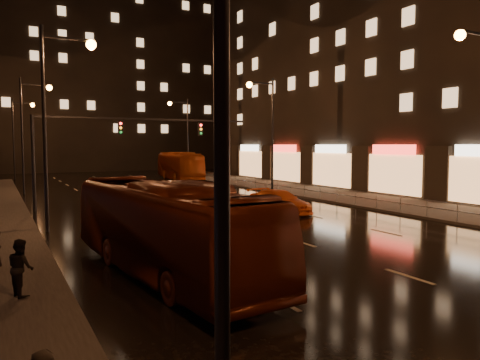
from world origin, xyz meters
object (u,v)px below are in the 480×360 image
object	(u,v)px
taxi_near	(275,204)
pedestrian_b	(21,267)
bus_curb	(180,166)
bus_red	(165,228)
taxi_far	(279,202)

from	to	relation	value
taxi_near	pedestrian_b	xyz separation A→B (m)	(-14.88, -10.74, 0.34)
bus_curb	pedestrian_b	bearing A→B (deg)	-109.59
bus_curb	pedestrian_b	distance (m)	44.46
taxi_near	bus_curb	bearing A→B (deg)	84.38
bus_red	bus_curb	bearing A→B (deg)	63.21
taxi_near	taxi_far	xyz separation A→B (m)	(0.39, 0.07, 0.12)
bus_curb	taxi_far	size ratio (longest dim) A/B	2.50
bus_red	taxi_near	distance (m)	14.54
bus_curb	pedestrian_b	xyz separation A→B (m)	(-19.47, -39.96, -0.77)
bus_curb	taxi_far	distance (m)	29.47
bus_red	taxi_far	distance (m)	14.87
bus_curb	taxi_far	bearing A→B (deg)	-91.80
taxi_far	pedestrian_b	distance (m)	18.71
bus_curb	taxi_near	xyz separation A→B (m)	(-4.59, -29.22, -1.12)
taxi_far	taxi_near	bearing A→B (deg)	-175.87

